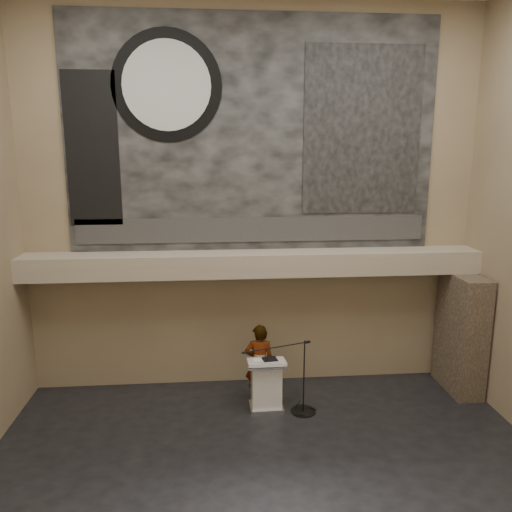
{
  "coord_description": "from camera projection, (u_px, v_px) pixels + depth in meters",
  "views": [
    {
      "loc": [
        -0.88,
        -7.05,
        5.38
      ],
      "look_at": [
        0.0,
        3.2,
        3.2
      ],
      "focal_mm": 35.0,
      "sensor_mm": 36.0,
      "label": 1
    }
  ],
  "objects": [
    {
      "name": "floor",
      "position": [
        273.0,
        490.0,
        8.06
      ],
      "size": [
        10.0,
        10.0,
        0.0
      ],
      "primitive_type": "plane",
      "color": "black",
      "rests_on": "ground"
    },
    {
      "name": "wall_back",
      "position": [
        253.0,
        202.0,
        11.08
      ],
      "size": [
        10.0,
        0.02,
        8.5
      ],
      "primitive_type": "cube",
      "color": "#897157",
      "rests_on": "floor"
    },
    {
      "name": "wall_front",
      "position": [
        350.0,
        326.0,
        3.28
      ],
      "size": [
        10.0,
        0.02,
        8.5
      ],
      "primitive_type": "cube",
      "color": "#897157",
      "rests_on": "floor"
    },
    {
      "name": "soffit",
      "position": [
        254.0,
        263.0,
        10.96
      ],
      "size": [
        10.0,
        0.8,
        0.5
      ],
      "primitive_type": "cube",
      "color": "tan",
      "rests_on": "wall_back"
    },
    {
      "name": "sprinkler_left",
      "position": [
        181.0,
        278.0,
        10.83
      ],
      "size": [
        0.04,
        0.04,
        0.06
      ],
      "primitive_type": "cylinder",
      "color": "#B2893D",
      "rests_on": "soffit"
    },
    {
      "name": "sprinkler_right",
      "position": [
        339.0,
        274.0,
        11.13
      ],
      "size": [
        0.04,
        0.04,
        0.06
      ],
      "primitive_type": "cylinder",
      "color": "#B2893D",
      "rests_on": "soffit"
    },
    {
      "name": "banner",
      "position": [
        253.0,
        135.0,
        10.75
      ],
      "size": [
        8.0,
        0.05,
        5.0
      ],
      "primitive_type": "cube",
      "color": "black",
      "rests_on": "wall_back"
    },
    {
      "name": "banner_text_strip",
      "position": [
        253.0,
        230.0,
        11.14
      ],
      "size": [
        7.76,
        0.02,
        0.55
      ],
      "primitive_type": "cube",
      "color": "#2E2E2E",
      "rests_on": "banner"
    },
    {
      "name": "banner_clock_rim",
      "position": [
        167.0,
        86.0,
        10.35
      ],
      "size": [
        2.3,
        0.02,
        2.3
      ],
      "primitive_type": "cylinder",
      "rotation": [
        1.57,
        0.0,
        0.0
      ],
      "color": "black",
      "rests_on": "banner"
    },
    {
      "name": "banner_clock_face",
      "position": [
        167.0,
        86.0,
        10.33
      ],
      "size": [
        1.84,
        0.02,
        1.84
      ],
      "primitive_type": "cylinder",
      "rotation": [
        1.57,
        0.0,
        0.0
      ],
      "color": "silver",
      "rests_on": "banner"
    },
    {
      "name": "banner_building_print",
      "position": [
        362.0,
        131.0,
        10.89
      ],
      "size": [
        2.6,
        0.02,
        3.6
      ],
      "primitive_type": "cube",
      "color": "black",
      "rests_on": "banner"
    },
    {
      "name": "banner_brick_print",
      "position": [
        92.0,
        150.0,
        10.49
      ],
      "size": [
        1.1,
        0.02,
        3.2
      ],
      "primitive_type": "cube",
      "color": "black",
      "rests_on": "banner"
    },
    {
      "name": "stone_pier",
      "position": [
        461.0,
        333.0,
        11.24
      ],
      "size": [
        0.6,
        1.4,
        2.7
      ],
      "primitive_type": "cube",
      "color": "#3F3327",
      "rests_on": "floor"
    },
    {
      "name": "lectern",
      "position": [
        266.0,
        384.0,
        10.5
      ],
      "size": [
        0.8,
        0.58,
        1.14
      ],
      "rotation": [
        0.0,
        0.0,
        0.01
      ],
      "color": "silver",
      "rests_on": "floor"
    },
    {
      "name": "binder",
      "position": [
        270.0,
        359.0,
        10.38
      ],
      "size": [
        0.33,
        0.28,
        0.04
      ],
      "primitive_type": "cube",
      "rotation": [
        0.0,
        0.0,
        0.18
      ],
      "color": "black",
      "rests_on": "lectern"
    },
    {
      "name": "papers",
      "position": [
        259.0,
        361.0,
        10.34
      ],
      "size": [
        0.21,
        0.28,
        0.0
      ],
      "primitive_type": "cube",
      "rotation": [
        0.0,
        0.0,
        -0.04
      ],
      "color": "white",
      "rests_on": "lectern"
    },
    {
      "name": "speaker_person",
      "position": [
        259.0,
        363.0,
        10.77
      ],
      "size": [
        0.67,
        0.47,
        1.75
      ],
      "primitive_type": "imported",
      "rotation": [
        0.0,
        0.0,
        3.06
      ],
      "color": "white",
      "rests_on": "floor"
    },
    {
      "name": "mic_stand",
      "position": [
        301.0,
        401.0,
        10.41
      ],
      "size": [
        1.57,
        0.7,
        1.59
      ],
      "rotation": [
        0.0,
        0.0,
        0.32
      ],
      "color": "black",
      "rests_on": "floor"
    }
  ]
}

